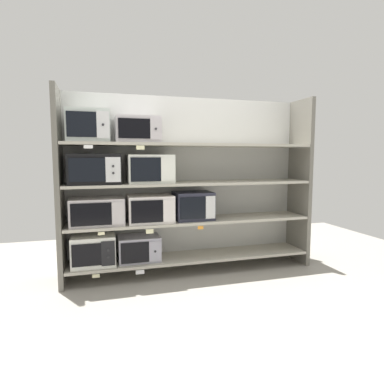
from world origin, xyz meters
TOP-DOWN VIEW (x-y plane):
  - ground at (0.00, -1.00)m, footprint 6.78×6.00m
  - back_panel at (0.00, 0.25)m, footprint 2.98×0.04m
  - upright_left at (-1.42, 0.00)m, footprint 0.05×0.46m
  - upright_right at (1.42, 0.00)m, footprint 0.05×0.46m
  - shelf_0 at (0.00, 0.00)m, footprint 2.78×0.46m
  - microwave_0 at (-1.10, -0.00)m, footprint 0.45×0.40m
  - microwave_1 at (-0.62, -0.00)m, footprint 0.45×0.34m
  - price_tag_0 at (-1.08, -0.23)m, footprint 0.07×0.00m
  - price_tag_1 at (-0.64, -0.23)m, footprint 0.09×0.00m
  - shelf_1 at (0.00, 0.00)m, footprint 2.78×0.46m
  - microwave_2 at (-1.05, -0.00)m, footprint 0.55×0.40m
  - microwave_3 at (-0.49, -0.00)m, footprint 0.49×0.42m
  - microwave_4 at (0.01, -0.00)m, footprint 0.43×0.37m
  - price_tag_2 at (-1.02, -0.23)m, footprint 0.07×0.00m
  - price_tag_3 at (-0.53, -0.23)m, footprint 0.08×0.00m
  - price_tag_4 at (0.03, -0.23)m, footprint 0.06×0.00m
  - shelf_2 at (0.00, 0.00)m, footprint 2.78×0.46m
  - microwave_5 at (-1.06, -0.00)m, footprint 0.53×0.44m
  - microwave_6 at (-0.48, -0.00)m, footprint 0.49×0.39m
  - shelf_3 at (0.00, 0.00)m, footprint 2.78×0.46m
  - microwave_7 at (-1.12, -0.00)m, footprint 0.43×0.41m
  - microwave_8 at (-0.61, -0.00)m, footprint 0.46×0.43m
  - price_tag_5 at (-1.11, -0.23)m, footprint 0.09×0.00m
  - price_tag_6 at (-0.61, -0.23)m, footprint 0.08×0.00m

SIDE VIEW (x-z plane):
  - ground at x=0.00m, z-range -0.02..0.00m
  - price_tag_1 at x=-0.64m, z-range 0.10..0.15m
  - price_tag_0 at x=-1.08m, z-range 0.11..0.15m
  - shelf_0 at x=0.00m, z-range 0.15..0.18m
  - microwave_1 at x=-0.62m, z-range 0.18..0.46m
  - microwave_0 at x=-1.10m, z-range 0.18..0.51m
  - price_tag_3 at x=-0.53m, z-range 0.53..0.58m
  - price_tag_4 at x=0.03m, z-range 0.55..0.58m
  - price_tag_2 at x=-1.02m, z-range 0.55..0.58m
  - shelf_1 at x=0.00m, z-range 0.59..0.62m
  - microwave_2 at x=-1.05m, z-range 0.62..0.90m
  - microwave_3 at x=-0.49m, z-range 0.62..0.91m
  - microwave_4 at x=0.01m, z-range 0.62..0.94m
  - back_panel at x=0.00m, z-range 0.00..2.04m
  - upright_left at x=-1.42m, z-range 0.00..2.04m
  - upright_right at x=1.42m, z-range 0.00..2.04m
  - shelf_2 at x=0.00m, z-range 1.02..1.05m
  - microwave_6 at x=-0.48m, z-range 1.05..1.36m
  - microwave_5 at x=-1.06m, z-range 1.05..1.36m
  - price_tag_6 at x=-0.61m, z-range 1.41..1.45m
  - price_tag_5 at x=-1.11m, z-range 1.42..1.45m
  - shelf_3 at x=0.00m, z-range 1.45..1.48m
  - microwave_8 at x=-0.61m, z-range 1.48..1.76m
  - microwave_7 at x=-1.12m, z-range 1.48..1.81m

